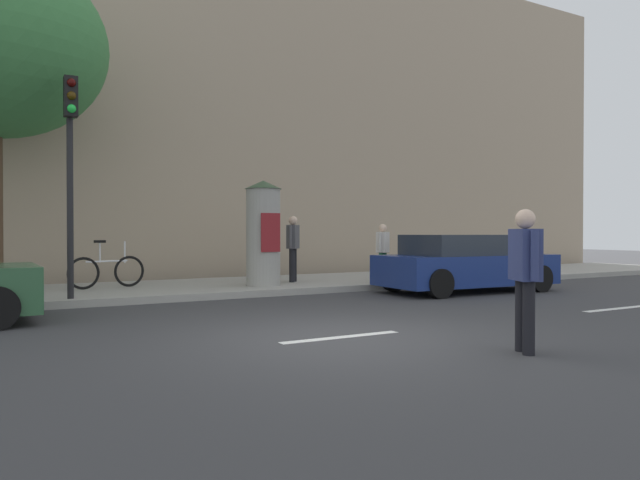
% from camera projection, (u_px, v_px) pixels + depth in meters
% --- Properties ---
extents(ground_plane, '(80.00, 80.00, 0.00)m').
position_uv_depth(ground_plane, '(341.00, 337.00, 7.86)').
color(ground_plane, '#38383A').
extents(sidewalk_curb, '(36.00, 4.00, 0.15)m').
position_uv_depth(sidewalk_curb, '(187.00, 289.00, 13.95)').
color(sidewalk_curb, '#9E9B93').
rests_on(sidewalk_curb, ground_plane).
extents(lane_markings, '(25.80, 0.16, 0.01)m').
position_uv_depth(lane_markings, '(341.00, 337.00, 7.86)').
color(lane_markings, silver).
rests_on(lane_markings, ground_plane).
extents(building_backdrop, '(36.00, 5.00, 10.59)m').
position_uv_depth(building_backdrop, '(139.00, 108.00, 18.23)').
color(building_backdrop, tan).
rests_on(building_backdrop, ground_plane).
extents(traffic_light, '(0.24, 0.45, 4.18)m').
position_uv_depth(traffic_light, '(71.00, 150.00, 11.01)').
color(traffic_light, black).
rests_on(traffic_light, sidewalk_curb).
extents(poster_column, '(0.89, 0.89, 2.49)m').
position_uv_depth(poster_column, '(263.00, 232.00, 13.87)').
color(poster_column, '#9E9B93').
rests_on(poster_column, sidewalk_curb).
extents(pedestrian_with_backpack, '(0.42, 0.58, 1.68)m').
position_uv_depth(pedestrian_with_backpack, '(525.00, 268.00, 6.82)').
color(pedestrian_with_backpack, black).
rests_on(pedestrian_with_backpack, ground_plane).
extents(pedestrian_near_pole, '(0.46, 0.47, 1.69)m').
position_uv_depth(pedestrian_near_pole, '(293.00, 243.00, 14.94)').
color(pedestrian_near_pole, black).
rests_on(pedestrian_near_pole, sidewalk_curb).
extents(pedestrian_in_dark_shirt, '(0.49, 0.44, 1.48)m').
position_uv_depth(pedestrian_in_dark_shirt, '(383.00, 248.00, 15.06)').
color(pedestrian_in_dark_shirt, '#1E5938').
rests_on(pedestrian_in_dark_shirt, sidewalk_curb).
extents(bicycle_leaning, '(1.74, 0.42, 1.09)m').
position_uv_depth(bicycle_leaning, '(107.00, 271.00, 13.27)').
color(bicycle_leaning, black).
rests_on(bicycle_leaning, sidewalk_curb).
extents(parked_car_red, '(4.35, 2.11, 1.36)m').
position_uv_depth(parked_car_red, '(465.00, 264.00, 13.91)').
color(parked_car_red, navy).
rests_on(parked_car_red, ground_plane).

